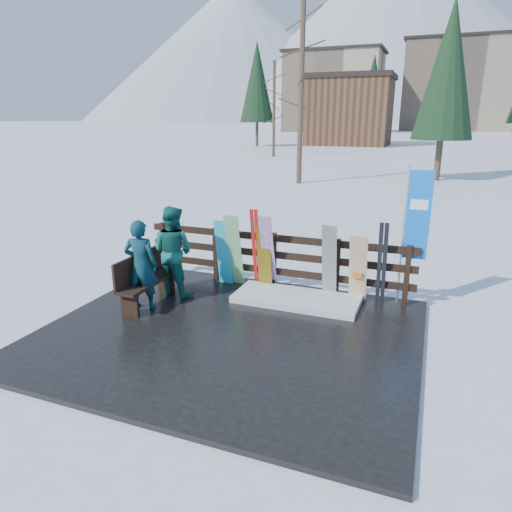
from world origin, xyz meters
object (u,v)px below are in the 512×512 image
at_px(bench, 145,277).
at_px(snowboard_5, 358,269).
at_px(snowboard_1, 234,250).
at_px(snowboard_4, 329,262).
at_px(snowboard_2, 265,258).
at_px(snowboard_3, 268,253).
at_px(person_back, 173,251).
at_px(person_front, 141,265).
at_px(snowboard_0, 223,252).
at_px(rental_flag, 414,221).

bearing_deg(bench, snowboard_5, 21.67).
xyz_separation_m(snowboard_1, snowboard_4, (1.97, 0.00, -0.02)).
relative_size(snowboard_2, snowboard_3, 0.82).
relative_size(snowboard_1, person_back, 0.88).
height_order(snowboard_4, person_back, person_back).
bearing_deg(snowboard_4, snowboard_5, 0.00).
xyz_separation_m(snowboard_5, person_back, (-3.44, -0.84, 0.22)).
height_order(snowboard_1, snowboard_2, snowboard_1).
bearing_deg(person_front, snowboard_0, -129.86).
relative_size(snowboard_0, snowboard_4, 0.93).
distance_m(snowboard_1, person_back, 1.26).
distance_m(snowboard_4, person_back, 3.02).
xyz_separation_m(snowboard_4, person_front, (-3.06, -1.66, 0.09)).
bearing_deg(person_back, rental_flag, -161.53).
relative_size(snowboard_0, rental_flag, 0.54).
bearing_deg(snowboard_5, person_back, -166.21).
bearing_deg(snowboard_3, snowboard_1, 180.00).
height_order(snowboard_2, person_front, person_front).
bearing_deg(bench, snowboard_0, 57.64).
relative_size(bench, snowboard_5, 1.10).
relative_size(snowboard_5, rental_flag, 0.52).
bearing_deg(rental_flag, snowboard_3, -174.23).
relative_size(snowboard_1, snowboard_4, 1.04).
distance_m(bench, snowboard_1, 1.89).
xyz_separation_m(snowboard_3, rental_flag, (2.67, 0.27, 0.81)).
height_order(snowboard_0, snowboard_3, snowboard_3).
bearing_deg(snowboard_0, rental_flag, 4.23).
xyz_separation_m(snowboard_2, snowboard_5, (1.85, 0.00, -0.00)).
relative_size(snowboard_4, person_back, 0.85).
bearing_deg(snowboard_1, bench, -128.75).
distance_m(snowboard_0, snowboard_3, 0.99).
distance_m(bench, rental_flag, 5.02).
xyz_separation_m(snowboard_2, rental_flag, (2.74, 0.27, 0.93)).
xyz_separation_m(snowboard_1, snowboard_5, (2.51, 0.00, -0.10)).
xyz_separation_m(snowboard_3, person_back, (-1.66, -0.84, 0.10)).
xyz_separation_m(snowboard_0, snowboard_3, (0.98, 0.00, 0.10)).
xyz_separation_m(snowboard_3, snowboard_4, (1.23, 0.00, -0.05)).
bearing_deg(snowboard_1, snowboard_2, 0.00).
xyz_separation_m(snowboard_2, person_front, (-1.76, -1.66, 0.16)).
relative_size(person_front, person_back, 0.94).
bearing_deg(person_front, snowboard_1, -136.21).
distance_m(snowboard_5, person_back, 3.55).
distance_m(snowboard_2, person_front, 2.43).
bearing_deg(snowboard_0, snowboard_2, 0.00).
xyz_separation_m(bench, snowboard_1, (1.18, 1.46, 0.25)).
bearing_deg(snowboard_4, snowboard_0, 180.00).
bearing_deg(bench, rental_flag, 20.74).
bearing_deg(person_back, snowboard_3, -149.03).
distance_m(rental_flag, person_front, 4.96).
height_order(rental_flag, person_front, rental_flag).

